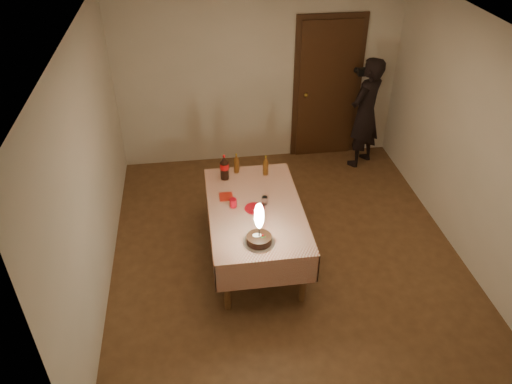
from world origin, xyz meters
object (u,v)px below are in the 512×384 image
at_px(dining_table, 255,215).
at_px(red_cup, 233,203).
at_px(birthday_cake, 259,232).
at_px(amber_bottle_left, 236,164).
at_px(amber_bottle_right, 266,166).
at_px(photographer, 365,113).
at_px(clear_cup, 265,201).
at_px(red_plate, 255,208).
at_px(cola_bottle, 224,167).

relative_size(dining_table, red_cup, 17.20).
bearing_deg(birthday_cake, amber_bottle_left, 93.54).
xyz_separation_m(birthday_cake, amber_bottle_right, (0.25, 1.23, -0.01)).
relative_size(red_cup, photographer, 0.06).
distance_m(red_cup, amber_bottle_right, 0.75).
distance_m(clear_cup, photographer, 2.52).
height_order(amber_bottle_right, photographer, photographer).
distance_m(red_plate, cola_bottle, 0.71).
relative_size(red_plate, amber_bottle_right, 0.86).
distance_m(red_plate, red_cup, 0.24).
bearing_deg(photographer, red_plate, -134.18).
distance_m(red_cup, amber_bottle_left, 0.70).
xyz_separation_m(birthday_cake, clear_cup, (0.15, 0.64, -0.09)).
bearing_deg(photographer, cola_bottle, -149.17).
xyz_separation_m(cola_bottle, amber_bottle_right, (0.49, 0.03, -0.03)).
xyz_separation_m(birthday_cake, photographer, (1.89, 2.47, -0.02)).
xyz_separation_m(dining_table, red_cup, (-0.24, 0.05, 0.15)).
distance_m(dining_table, red_cup, 0.28).
distance_m(red_cup, clear_cup, 0.34).
bearing_deg(dining_table, red_cup, 168.19).
xyz_separation_m(dining_table, cola_bottle, (-0.28, 0.62, 0.25)).
bearing_deg(red_cup, photographer, 41.49).
bearing_deg(amber_bottle_left, photographer, 30.19).
relative_size(dining_table, amber_bottle_left, 6.75).
relative_size(red_plate, amber_bottle_left, 0.86).
distance_m(clear_cup, amber_bottle_right, 0.61).
height_order(red_plate, photographer, photographer).
distance_m(red_plate, photographer, 2.66).
relative_size(dining_table, red_plate, 7.82).
distance_m(amber_bottle_left, photographer, 2.28).
bearing_deg(amber_bottle_left, cola_bottle, -141.65).
distance_m(cola_bottle, photographer, 2.47).
xyz_separation_m(birthday_cake, cola_bottle, (-0.23, 1.20, 0.02)).
height_order(dining_table, amber_bottle_left, amber_bottle_left).
bearing_deg(birthday_cake, clear_cup, 76.51).
relative_size(birthday_cake, amber_bottle_right, 1.87).
bearing_deg(amber_bottle_left, red_plate, -81.47).
relative_size(clear_cup, cola_bottle, 0.28).
distance_m(dining_table, amber_bottle_left, 0.78).
distance_m(cola_bottle, amber_bottle_left, 0.20).
bearing_deg(red_plate, dining_table, 61.69).
relative_size(dining_table, clear_cup, 19.11).
bearing_deg(clear_cup, red_plate, -148.71).
bearing_deg(red_plate, birthday_cake, -93.28).
xyz_separation_m(dining_table, amber_bottle_left, (-0.13, 0.74, 0.21)).
distance_m(red_cup, photographer, 2.77).
bearing_deg(amber_bottle_left, birthday_cake, -86.46).
bearing_deg(clear_cup, photographer, 46.62).
relative_size(cola_bottle, amber_bottle_right, 1.25).
bearing_deg(cola_bottle, clear_cup, -55.72).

